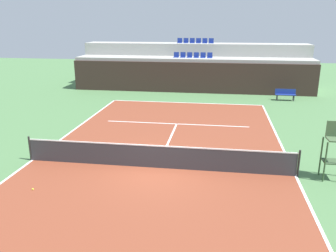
{
  "coord_description": "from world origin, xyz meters",
  "views": [
    {
      "loc": [
        2.41,
        -12.92,
        5.74
      ],
      "look_at": [
        0.15,
        2.0,
        1.2
      ],
      "focal_mm": 37.34,
      "sensor_mm": 36.0,
      "label": 1
    }
  ],
  "objects": [
    {
      "name": "seating_row_lower",
      "position": [
        0.0,
        17.26,
        2.89
      ],
      "size": [
        3.3,
        0.44,
        0.44
      ],
      "color": "navy",
      "rests_on": "stands_tier_lower"
    },
    {
      "name": "umpire_chair",
      "position": [
        6.7,
        0.06,
        1.19
      ],
      "size": [
        0.76,
        0.66,
        2.2
      ],
      "color": "#334C2D",
      "rests_on": "ground_plane"
    },
    {
      "name": "player_bench",
      "position": [
        7.29,
        13.93,
        0.51
      ],
      "size": [
        1.5,
        0.4,
        0.85
      ],
      "color": "navy",
      "rests_on": "ground_plane"
    },
    {
      "name": "sideline_right",
      "position": [
        5.45,
        0.0,
        0.01
      ],
      "size": [
        0.1,
        24.0,
        0.0
      ],
      "primitive_type": "cube",
      "color": "white",
      "rests_on": "court_surface"
    },
    {
      "name": "sideline_left",
      "position": [
        -5.45,
        0.0,
        0.01
      ],
      "size": [
        0.1,
        24.0,
        0.0
      ],
      "primitive_type": "cube",
      "color": "white",
      "rests_on": "court_surface"
    },
    {
      "name": "stands_tier_lower",
      "position": [
        0.0,
        17.17,
        1.38
      ],
      "size": [
        20.11,
        2.4,
        2.76
      ],
      "primitive_type": "cube",
      "color": "#9E9E99",
      "rests_on": "ground_plane"
    },
    {
      "name": "baseline_far",
      "position": [
        0.0,
        11.95,
        0.01
      ],
      "size": [
        11.0,
        0.1,
        0.0
      ],
      "primitive_type": "cube",
      "color": "white",
      "rests_on": "court_surface"
    },
    {
      "name": "service_line_far",
      "position": [
        0.0,
        6.4,
        0.01
      ],
      "size": [
        8.26,
        0.1,
        0.0
      ],
      "primitive_type": "cube",
      "color": "white",
      "rests_on": "court_surface"
    },
    {
      "name": "back_wall",
      "position": [
        0.0,
        15.82,
        1.25
      ],
      "size": [
        20.11,
        0.3,
        2.51
      ],
      "primitive_type": "cube",
      "color": "#33231E",
      "rests_on": "ground_plane"
    },
    {
      "name": "seating_row_upper",
      "position": [
        0.0,
        19.66,
        3.95
      ],
      "size": [
        3.3,
        0.44,
        0.44
      ],
      "color": "navy",
      "rests_on": "stands_tier_upper"
    },
    {
      "name": "tennis_net",
      "position": [
        0.0,
        0.0,
        0.51
      ],
      "size": [
        11.08,
        0.08,
        1.07
      ],
      "color": "black",
      "rests_on": "court_surface"
    },
    {
      "name": "stands_tier_upper",
      "position": [
        0.0,
        19.57,
        1.91
      ],
      "size": [
        20.11,
        2.4,
        3.83
      ],
      "primitive_type": "cube",
      "color": "#9E9E99",
      "rests_on": "ground_plane"
    },
    {
      "name": "tennis_ball_1",
      "position": [
        -4.0,
        -2.59,
        0.04
      ],
      "size": [
        0.07,
        0.07,
        0.07
      ],
      "primitive_type": "sphere",
      "color": "#CCE033",
      "rests_on": "court_surface"
    },
    {
      "name": "court_surface",
      "position": [
        0.0,
        0.0,
        0.01
      ],
      "size": [
        11.0,
        24.0,
        0.01
      ],
      "primitive_type": "cube",
      "color": "brown",
      "rests_on": "ground_plane"
    },
    {
      "name": "ground_plane",
      "position": [
        0.0,
        0.0,
        0.0
      ],
      "size": [
        80.0,
        80.0,
        0.0
      ],
      "primitive_type": "plane",
      "color": "#477042"
    },
    {
      "name": "centre_service_line",
      "position": [
        0.0,
        3.2,
        0.01
      ],
      "size": [
        0.1,
        6.4,
        0.0
      ],
      "primitive_type": "cube",
      "color": "white",
      "rests_on": "court_surface"
    }
  ]
}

